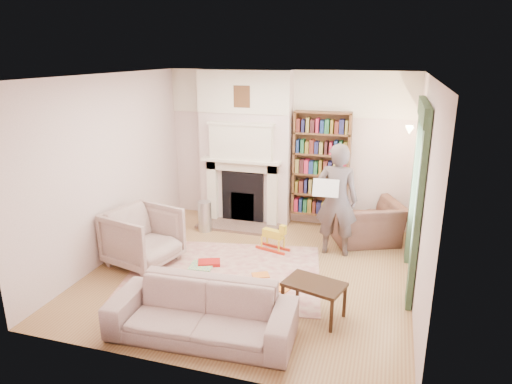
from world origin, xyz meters
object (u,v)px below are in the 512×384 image
(coffee_table, at_px, (314,300))
(armchair_left, at_px, (143,237))
(rocking_horse, at_px, (273,237))
(armchair_reading, at_px, (366,222))
(man_reading, at_px, (337,200))
(paraffin_heater, at_px, (205,216))
(bookcase, at_px, (321,164))
(sofa, at_px, (202,312))

(coffee_table, bearing_deg, armchair_left, -178.58)
(rocking_horse, bearing_deg, armchair_reading, 45.75)
(man_reading, height_order, paraffin_heater, man_reading)
(armchair_left, xyz_separation_m, paraffin_heater, (0.36, 1.50, -0.15))
(man_reading, distance_m, paraffin_heater, 2.46)
(bookcase, relative_size, rocking_horse, 3.43)
(bookcase, distance_m, armchair_left, 3.35)
(rocking_horse, bearing_deg, sofa, -77.52)
(bookcase, xyz_separation_m, rocking_horse, (-0.53, -1.31, -0.94))
(coffee_table, relative_size, rocking_horse, 1.30)
(armchair_reading, height_order, coffee_table, armchair_reading)
(armchair_left, distance_m, man_reading, 3.01)
(armchair_reading, bearing_deg, man_reading, 29.69)
(bookcase, distance_m, coffee_table, 3.21)
(armchair_left, relative_size, coffee_table, 1.35)
(sofa, distance_m, paraffin_heater, 3.22)
(paraffin_heater, bearing_deg, bookcase, 23.29)
(armchair_reading, height_order, paraffin_heater, armchair_reading)
(sofa, relative_size, coffee_table, 2.98)
(coffee_table, bearing_deg, rocking_horse, 135.21)
(coffee_table, bearing_deg, paraffin_heater, 152.84)
(coffee_table, xyz_separation_m, rocking_horse, (-0.97, 1.72, 0.01))
(coffee_table, bearing_deg, man_reading, 105.95)
(armchair_left, bearing_deg, coffee_table, -90.39)
(armchair_left, relative_size, sofa, 0.45)
(bookcase, distance_m, sofa, 3.96)
(armchair_reading, bearing_deg, sofa, 40.78)
(armchair_reading, xyz_separation_m, paraffin_heater, (-2.81, -0.31, -0.08))
(armchair_left, distance_m, coffee_table, 2.82)
(rocking_horse, bearing_deg, man_reading, 27.87)
(armchair_left, distance_m, paraffin_heater, 1.55)
(man_reading, bearing_deg, sofa, 64.72)
(man_reading, bearing_deg, paraffin_heater, -9.31)
(bookcase, bearing_deg, coffee_table, -81.90)
(armchair_reading, distance_m, sofa, 3.65)
(sofa, relative_size, paraffin_heater, 3.79)
(armchair_left, height_order, paraffin_heater, armchair_left)
(armchair_reading, relative_size, coffee_table, 1.56)
(rocking_horse, bearing_deg, armchair_left, -133.43)
(bookcase, bearing_deg, armchair_left, -134.43)
(coffee_table, bearing_deg, armchair_reading, 95.83)
(armchair_reading, height_order, sofa, armchair_reading)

